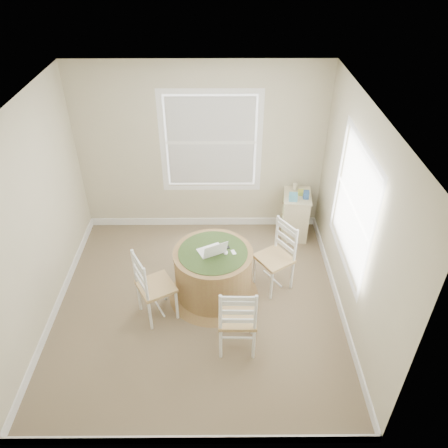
{
  "coord_description": "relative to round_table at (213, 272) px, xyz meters",
  "views": [
    {
      "loc": [
        0.3,
        -3.96,
        4.12
      ],
      "look_at": [
        0.33,
        0.45,
        0.96
      ],
      "focal_mm": 35.0,
      "sensor_mm": 36.0,
      "label": 1
    }
  ],
  "objects": [
    {
      "name": "box_yellow",
      "position": [
        1.31,
        1.34,
        0.35
      ],
      "size": [
        0.16,
        0.12,
        0.06
      ],
      "primitive_type": "cube",
      "rotation": [
        0.0,
        0.0,
        -0.11
      ],
      "color": "#C0CA47",
      "rests_on": "corner_chest"
    },
    {
      "name": "room",
      "position": [
        -0.02,
        -0.05,
        0.91
      ],
      "size": [
        3.64,
        3.64,
        2.64
      ],
      "color": "#806B51",
      "rests_on": "ground"
    },
    {
      "name": "box_blue",
      "position": [
        1.33,
        1.24,
        0.38
      ],
      "size": [
        0.09,
        0.09,
        0.12
      ],
      "primitive_type": "cube",
      "rotation": [
        0.0,
        0.0,
        -0.11
      ],
      "color": "#2F558F",
      "rests_on": "corner_chest"
    },
    {
      "name": "round_table",
      "position": [
        0.0,
        0.0,
        0.0
      ],
      "size": [
        1.18,
        1.18,
        0.71
      ],
      "rotation": [
        0.0,
        0.0,
        0.33
      ],
      "color": "brown",
      "rests_on": "ground"
    },
    {
      "name": "keys",
      "position": [
        0.17,
        0.08,
        0.33
      ],
      "size": [
        0.07,
        0.07,
        0.02
      ],
      "primitive_type": "cube",
      "rotation": [
        0.0,
        0.0,
        0.33
      ],
      "color": "black",
      "rests_on": "round_table"
    },
    {
      "name": "tissue_box",
      "position": [
        1.15,
        1.2,
        0.37
      ],
      "size": [
        0.13,
        0.13,
        0.1
      ],
      "primitive_type": "cube",
      "rotation": [
        0.0,
        0.0,
        -0.11
      ],
      "color": "#4F9BB6",
      "rests_on": "corner_chest"
    },
    {
      "name": "mouse",
      "position": [
        0.16,
        -0.02,
        0.33
      ],
      "size": [
        0.08,
        0.1,
        0.03
      ],
      "primitive_type": "ellipsoid",
      "rotation": [
        0.0,
        0.0,
        0.33
      ],
      "color": "white",
      "rests_on": "round_table"
    },
    {
      "name": "laptop",
      "position": [
        -0.01,
        -0.01,
        0.35
      ],
      "size": [
        0.4,
        0.38,
        0.22
      ],
      "rotation": [
        0.0,
        0.0,
        3.61
      ],
      "color": "white",
      "rests_on": "round_table"
    },
    {
      "name": "corner_chest",
      "position": [
        1.23,
        1.33,
        -0.03
      ],
      "size": [
        0.46,
        0.58,
        0.71
      ],
      "rotation": [
        0.0,
        0.0,
        -0.11
      ],
      "color": "beige",
      "rests_on": "ground"
    },
    {
      "name": "cup_cream",
      "position": [
        1.22,
        1.48,
        0.37
      ],
      "size": [
        0.07,
        0.07,
        0.09
      ],
      "primitive_type": "cylinder",
      "color": "beige",
      "rests_on": "corner_chest"
    },
    {
      "name": "chair_right",
      "position": [
        0.79,
        0.16,
        0.09
      ],
      "size": [
        0.57,
        0.57,
        0.95
      ],
      "primitive_type": null,
      "rotation": [
        0.0,
        0.0,
        -0.99
      ],
      "color": "white",
      "rests_on": "ground"
    },
    {
      "name": "chair_left",
      "position": [
        -0.68,
        -0.35,
        0.09
      ],
      "size": [
        0.55,
        0.56,
        0.95
      ],
      "primitive_type": null,
      "rotation": [
        0.0,
        0.0,
        2.09
      ],
      "color": "white",
      "rests_on": "ground"
    },
    {
      "name": "phone",
      "position": [
        0.25,
        -0.01,
        0.32
      ],
      "size": [
        0.07,
        0.1,
        0.02
      ],
      "primitive_type": "cube",
      "rotation": [
        0.0,
        0.0,
        0.33
      ],
      "color": "#B7BABF",
      "rests_on": "round_table"
    },
    {
      "name": "chair_near",
      "position": [
        0.28,
        -0.84,
        0.09
      ],
      "size": [
        0.43,
        0.41,
        0.95
      ],
      "primitive_type": null,
      "rotation": [
        0.0,
        0.0,
        3.12
      ],
      "color": "white",
      "rests_on": "ground"
    }
  ]
}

